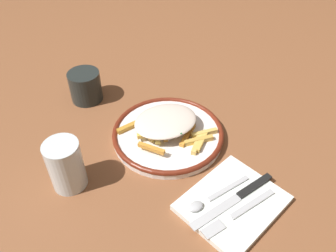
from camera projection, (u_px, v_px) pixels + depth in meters
name	position (u px, v px, depth m)	size (l,w,h in m)	color
ground_plane	(168.00, 137.00, 0.83)	(2.60, 2.60, 0.00)	brown
plate	(168.00, 134.00, 0.82)	(0.27, 0.27, 0.02)	white
fries_heap	(168.00, 123.00, 0.80)	(0.19, 0.19, 0.04)	gold
napkin	(232.00, 203.00, 0.68)	(0.16, 0.19, 0.01)	white
fork	(239.00, 212.00, 0.65)	(0.04, 0.18, 0.00)	silver
knife	(240.00, 196.00, 0.68)	(0.04, 0.21, 0.01)	black
spoon	(209.00, 199.00, 0.67)	(0.04, 0.15, 0.01)	silver
water_glass	(66.00, 165.00, 0.68)	(0.07, 0.07, 0.11)	silver
coffee_mug	(85.00, 86.00, 0.92)	(0.11, 0.09, 0.08)	#232927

